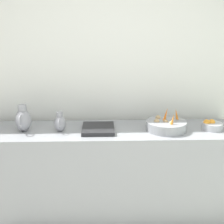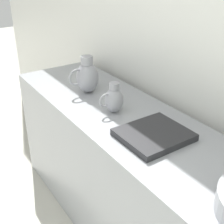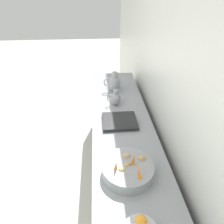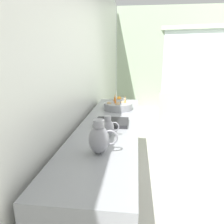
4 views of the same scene
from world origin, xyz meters
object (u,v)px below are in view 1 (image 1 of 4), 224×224
(orange_bowl, at_px, (212,125))
(metal_pitcher_short, at_px, (60,123))
(metal_pitcher_tall, at_px, (23,119))
(vegetable_colander, at_px, (166,125))

(orange_bowl, height_order, metal_pitcher_short, metal_pitcher_short)
(orange_bowl, xyz_separation_m, metal_pitcher_short, (0.01, -1.43, 0.04))
(metal_pitcher_short, bearing_deg, metal_pitcher_tall, -92.75)
(metal_pitcher_short, bearing_deg, vegetable_colander, 89.95)
(orange_bowl, relative_size, metal_pitcher_short, 1.02)
(vegetable_colander, xyz_separation_m, metal_pitcher_short, (-0.00, -1.00, 0.04))
(orange_bowl, distance_m, metal_pitcher_short, 1.44)
(metal_pitcher_short, bearing_deg, orange_bowl, 90.35)
(metal_pitcher_tall, height_order, metal_pitcher_short, metal_pitcher_tall)
(orange_bowl, distance_m, metal_pitcher_tall, 1.78)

